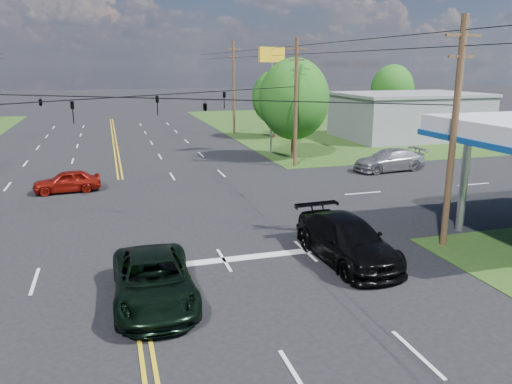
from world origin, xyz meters
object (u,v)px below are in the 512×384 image
object	(u,v)px
suv_black	(347,240)
pole_right_far	(234,87)
tree_right_b	(276,98)
pole_ne	(296,101)
pole_se	(454,132)
pickup_dkgreen	(154,280)
tree_far_r	(392,89)
retail_ne	(408,117)
tree_right_a	(294,99)

from	to	relation	value
suv_black	pole_right_far	bearing A→B (deg)	79.81
pole_right_far	suv_black	distance (m)	37.88
tree_right_b	pole_ne	bearing A→B (deg)	-103.13
pole_se	suv_black	distance (m)	6.29
pole_se	pickup_dkgreen	xyz separation A→B (m)	(-12.50, -1.85, -4.15)
pole_right_far	pole_se	bearing A→B (deg)	-90.00
pickup_dkgreen	pole_ne	bearing A→B (deg)	58.83
pole_se	tree_right_b	distance (m)	33.19
pole_ne	tree_right_b	bearing A→B (deg)	76.87
tree_far_r	suv_black	world-z (taller)	tree_far_r
tree_right_b	pole_se	bearing A→B (deg)	-96.05
retail_ne	pole_se	world-z (taller)	pole_se
retail_ne	tree_right_a	distance (m)	18.09
pole_ne	pickup_dkgreen	size ratio (longest dim) A/B	1.72
pole_right_far	pickup_dkgreen	xyz separation A→B (m)	(-12.50, -38.85, -4.40)
pickup_dkgreen	retail_ne	bearing A→B (deg)	47.31
pole_right_far	tree_right_b	xyz separation A→B (m)	(3.50, -4.00, -0.95)
tree_right_a	pole_right_far	bearing A→B (deg)	93.58
pole_ne	tree_right_a	world-z (taller)	pole_ne
retail_ne	tree_right_a	xyz separation A→B (m)	(-16.00, -8.00, 2.67)
pole_ne	tree_far_r	size ratio (longest dim) A/B	1.25
pole_ne	tree_right_a	distance (m)	3.16
pickup_dkgreen	suv_black	size ratio (longest dim) A/B	0.94
tree_far_r	pickup_dkgreen	xyz separation A→B (m)	(-33.50, -40.85, -3.78)
pickup_dkgreen	suv_black	bearing A→B (deg)	12.17
pole_right_far	pickup_dkgreen	distance (m)	41.04
suv_black	tree_right_a	bearing A→B (deg)	71.93
retail_ne	pole_ne	world-z (taller)	pole_ne
pole_se	pole_ne	world-z (taller)	same
pole_right_far	suv_black	world-z (taller)	pole_right_far
tree_right_a	tree_right_b	xyz separation A→B (m)	(2.50, 12.00, -0.65)
tree_far_r	pole_ne	bearing A→B (deg)	-135.00
retail_ne	tree_right_b	xyz separation A→B (m)	(-13.50, 4.00, 2.02)
suv_black	pole_se	bearing A→B (deg)	1.06
tree_right_a	tree_far_r	distance (m)	26.91
pole_ne	pole_right_far	world-z (taller)	pole_right_far
tree_right_a	pickup_dkgreen	size ratio (longest dim) A/B	1.48
pole_ne	pickup_dkgreen	bearing A→B (deg)	-122.21
pole_right_far	tree_right_b	world-z (taller)	pole_right_far
retail_ne	suv_black	xyz separation A→B (m)	(-21.80, -29.33, -1.35)
retail_ne	suv_black	world-z (taller)	retail_ne
tree_right_a	pickup_dkgreen	bearing A→B (deg)	-120.58
retail_ne	pickup_dkgreen	distance (m)	42.71
tree_far_r	pole_right_far	bearing A→B (deg)	-174.56
pole_ne	pole_right_far	bearing A→B (deg)	90.00
retail_ne	pole_right_far	size ratio (longest dim) A/B	1.40
pole_se	pickup_dkgreen	bearing A→B (deg)	-171.60
retail_ne	pole_se	distance (m)	33.72
retail_ne	tree_far_r	bearing A→B (deg)	68.20
pole_ne	tree_right_b	xyz separation A→B (m)	(3.50, 15.00, -0.70)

